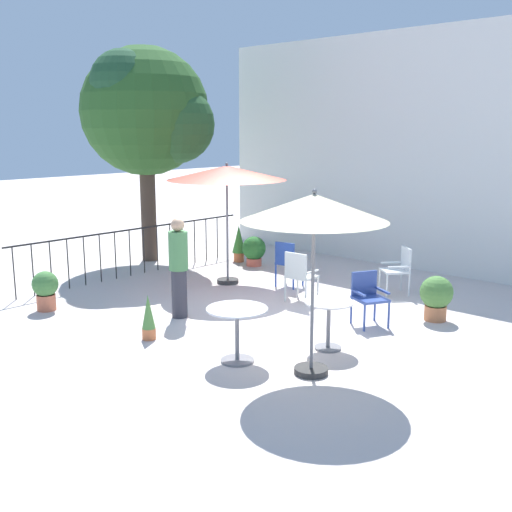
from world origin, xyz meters
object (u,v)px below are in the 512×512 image
(patio_chair_2, at_px, (399,267))
(patio_umbrella_0, at_px, (314,210))
(cafe_table_1, at_px, (329,316))
(potted_plant_1, at_px, (436,296))
(patio_chair_3, at_px, (288,260))
(potted_plant_4, at_px, (148,317))
(potted_plant_3, at_px, (239,242))
(potted_plant_5, at_px, (254,250))
(potted_plant_0, at_px, (367,283))
(potted_plant_2, at_px, (46,289))
(standing_person, at_px, (179,267))
(patio_umbrella_1, at_px, (227,174))
(patio_chair_1, at_px, (299,273))
(cafe_table_0, at_px, (237,324))
(shade_tree, at_px, (148,111))
(patio_chair_0, at_px, (368,294))

(patio_chair_2, bearing_deg, patio_umbrella_0, -74.30)
(cafe_table_1, xyz_separation_m, potted_plant_1, (0.49, 2.30, -0.08))
(patio_chair_3, height_order, potted_plant_4, patio_chair_3)
(potted_plant_3, distance_m, potted_plant_5, 0.58)
(potted_plant_0, distance_m, potted_plant_2, 5.79)
(potted_plant_3, distance_m, standing_person, 4.51)
(patio_umbrella_1, distance_m, patio_chair_1, 2.59)
(potted_plant_1, bearing_deg, potted_plant_3, 169.22)
(cafe_table_0, relative_size, potted_plant_5, 1.22)
(patio_chair_3, bearing_deg, potted_plant_1, -0.14)
(cafe_table_1, xyz_separation_m, patio_chair_2, (-0.81, 3.36, 0.03))
(patio_umbrella_1, relative_size, potted_plant_3, 2.83)
(shade_tree, relative_size, potted_plant_5, 7.28)
(patio_umbrella_1, relative_size, potted_plant_5, 3.60)
(shade_tree, height_order, patio_chair_0, shade_tree)
(patio_chair_1, bearing_deg, cafe_table_1, -41.24)
(shade_tree, relative_size, patio_chair_1, 5.35)
(patio_chair_1, bearing_deg, shade_tree, 174.72)
(shade_tree, height_order, potted_plant_3, shade_tree)
(potted_plant_0, distance_m, potted_plant_5, 3.47)
(potted_plant_0, xyz_separation_m, potted_plant_3, (-3.98, 0.64, 0.18))
(patio_umbrella_1, bearing_deg, patio_chair_2, 28.67)
(patio_chair_0, distance_m, potted_plant_3, 5.28)
(patio_chair_1, height_order, potted_plant_4, patio_chair_1)
(patio_chair_0, distance_m, potted_plant_0, 1.66)
(cafe_table_0, bearing_deg, standing_person, 159.79)
(cafe_table_0, xyz_separation_m, potted_plant_4, (-1.61, -0.26, -0.19))
(cafe_table_1, relative_size, potted_plant_2, 1.02)
(patio_chair_3, distance_m, potted_plant_3, 2.62)
(patio_chair_0, distance_m, potted_plant_2, 5.51)
(potted_plant_0, bearing_deg, patio_chair_0, -56.84)
(potted_plant_4, xyz_separation_m, standing_person, (-0.52, 1.04, 0.53))
(patio_chair_0, relative_size, potted_plant_5, 1.25)
(potted_plant_2, height_order, potted_plant_3, potted_plant_3)
(potted_plant_3, bearing_deg, potted_plant_4, -59.44)
(patio_umbrella_0, relative_size, potted_plant_1, 3.20)
(cafe_table_0, bearing_deg, potted_plant_1, 72.71)
(patio_umbrella_1, bearing_deg, patio_chair_0, -6.05)
(patio_chair_2, relative_size, potted_plant_3, 1.04)
(standing_person, bearing_deg, patio_chair_0, 35.48)
(potted_plant_0, bearing_deg, patio_umbrella_0, -67.56)
(patio_chair_1, xyz_separation_m, potted_plant_5, (-2.68, 1.67, -0.17))
(cafe_table_0, bearing_deg, patio_umbrella_1, 137.12)
(patio_umbrella_0, height_order, patio_chair_2, patio_umbrella_0)
(cafe_table_0, height_order, cafe_table_1, cafe_table_0)
(patio_chair_3, relative_size, standing_person, 0.55)
(potted_plant_5, bearing_deg, patio_chair_1, -31.92)
(patio_umbrella_1, bearing_deg, cafe_table_1, -24.40)
(patio_chair_1, distance_m, patio_chair_3, 1.10)
(patio_chair_1, distance_m, potted_plant_5, 3.17)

